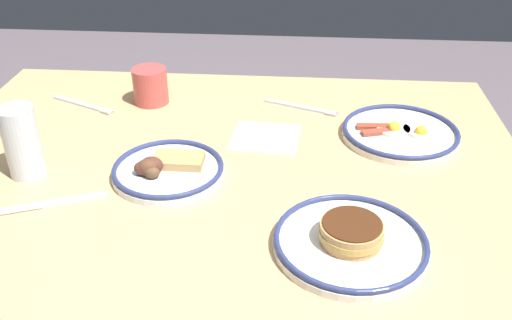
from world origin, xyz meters
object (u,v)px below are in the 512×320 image
object	(u,v)px
butter_knife	(51,203)
plate_center_pancakes	(167,169)
paper_napkin	(265,137)
plate_far_companion	(351,240)
fork_far	(83,105)
fork_near	(302,107)
plate_near_main	(400,132)
coffee_mug	(150,85)
drinking_glass	(23,145)

from	to	relation	value
butter_knife	plate_center_pancakes	bearing A→B (deg)	-148.76
paper_napkin	plate_center_pancakes	bearing A→B (deg)	42.60
plate_far_companion	paper_napkin	xyz separation A→B (m)	(0.17, -0.38, -0.01)
plate_center_pancakes	fork_far	world-z (taller)	plate_center_pancakes
paper_napkin	fork_near	bearing A→B (deg)	-116.33
plate_near_main	plate_far_companion	bearing A→B (deg)	71.15
plate_center_pancakes	coffee_mug	bearing A→B (deg)	-71.58
plate_center_pancakes	butter_knife	bearing A→B (deg)	31.24
plate_center_pancakes	coffee_mug	world-z (taller)	coffee_mug
plate_far_companion	fork_far	distance (m)	0.82
plate_center_pancakes	plate_far_companion	size ratio (longest dim) A/B	0.87
plate_far_companion	paper_napkin	size ratio (longest dim) A/B	1.75
drinking_glass	fork_far	bearing A→B (deg)	-90.26
plate_center_pancakes	paper_napkin	world-z (taller)	plate_center_pancakes
fork_near	butter_knife	size ratio (longest dim) A/B	0.94
paper_napkin	fork_far	bearing A→B (deg)	-15.90
drinking_glass	fork_near	size ratio (longest dim) A/B	0.79
plate_near_main	fork_far	size ratio (longest dim) A/B	1.44
coffee_mug	fork_far	size ratio (longest dim) A/B	0.63
plate_near_main	coffee_mug	xyz separation A→B (m)	(0.61, -0.14, 0.03)
plate_near_main	fork_near	bearing A→B (deg)	-30.80
paper_napkin	fork_far	distance (m)	0.49
plate_far_companion	coffee_mug	distance (m)	0.73
butter_knife	fork_far	bearing A→B (deg)	-78.72
coffee_mug	butter_knife	distance (m)	0.48
drinking_glass	butter_knife	bearing A→B (deg)	129.79
butter_knife	coffee_mug	bearing A→B (deg)	-99.99
plate_center_pancakes	drinking_glass	distance (m)	0.29
fork_far	butter_knife	size ratio (longest dim) A/B	0.92
plate_near_main	plate_center_pancakes	distance (m)	0.54
plate_center_pancakes	butter_knife	xyz separation A→B (m)	(0.20, 0.12, -0.01)
plate_center_pancakes	fork_far	xyz separation A→B (m)	(0.28, -0.31, -0.01)
fork_near	butter_knife	xyz separation A→B (m)	(0.47, 0.46, -0.00)
coffee_mug	paper_napkin	distance (m)	0.35
paper_napkin	plate_near_main	bearing A→B (deg)	-174.65
plate_far_companion	butter_knife	size ratio (longest dim) A/B	1.32
coffee_mug	fork_far	bearing A→B (deg)	12.69
plate_far_companion	plate_center_pancakes	bearing A→B (deg)	-29.52
coffee_mug	drinking_glass	world-z (taller)	drinking_glass
plate_center_pancakes	fork_near	world-z (taller)	plate_center_pancakes
fork_near	butter_knife	world-z (taller)	same
plate_center_pancakes	fork_far	distance (m)	0.42
fork_near	butter_knife	bearing A→B (deg)	44.36
plate_center_pancakes	butter_knife	world-z (taller)	plate_center_pancakes
butter_knife	paper_napkin	bearing A→B (deg)	-142.78
plate_near_main	fork_far	distance (m)	0.79
fork_far	butter_knife	xyz separation A→B (m)	(-0.09, 0.43, -0.00)
drinking_glass	fork_near	distance (m)	0.66
fork_far	butter_knife	distance (m)	0.44
drinking_glass	plate_near_main	bearing A→B (deg)	-164.38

